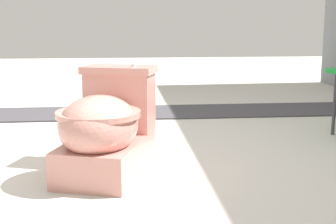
% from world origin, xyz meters
% --- Properties ---
extents(ground_plane, '(14.00, 14.00, 0.00)m').
position_xyz_m(ground_plane, '(0.00, 0.00, 0.00)').
color(ground_plane, beige).
extents(gravel_strip, '(0.56, 8.00, 0.01)m').
position_xyz_m(gravel_strip, '(-1.29, 0.50, 0.01)').
color(gravel_strip, '#423F44').
rests_on(gravel_strip, ground).
extents(toilet, '(0.71, 0.54, 0.52)m').
position_xyz_m(toilet, '(0.22, -0.07, 0.22)').
color(toilet, tan).
rests_on(toilet, ground).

